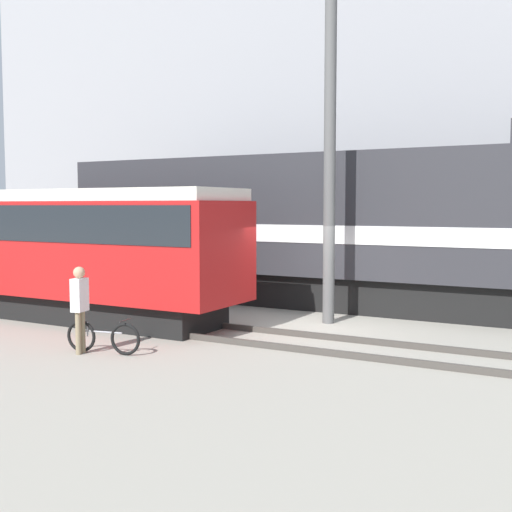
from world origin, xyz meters
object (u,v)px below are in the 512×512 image
(freight_locomotive, at_px, (327,227))
(streetcar, at_px, (60,245))
(bicycle, at_px, (103,337))
(person, at_px, (80,301))
(utility_pole_left, at_px, (330,156))

(freight_locomotive, bearing_deg, streetcar, -135.72)
(bicycle, height_order, person, person)
(freight_locomotive, height_order, person, freight_locomotive)
(bicycle, relative_size, utility_pole_left, 0.19)
(person, bearing_deg, utility_pole_left, 61.14)
(person, bearing_deg, streetcar, 140.16)
(freight_locomotive, relative_size, person, 9.43)
(freight_locomotive, relative_size, utility_pole_left, 1.97)
(streetcar, bearing_deg, freight_locomotive, 44.28)
(person, relative_size, utility_pole_left, 0.21)
(person, bearing_deg, bicycle, 30.24)
(streetcar, height_order, utility_pole_left, utility_pole_left)
(person, xyz_separation_m, utility_pole_left, (3.11, 5.64, 3.17))
(bicycle, height_order, utility_pole_left, utility_pole_left)
(bicycle, bearing_deg, freight_locomotive, 79.22)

